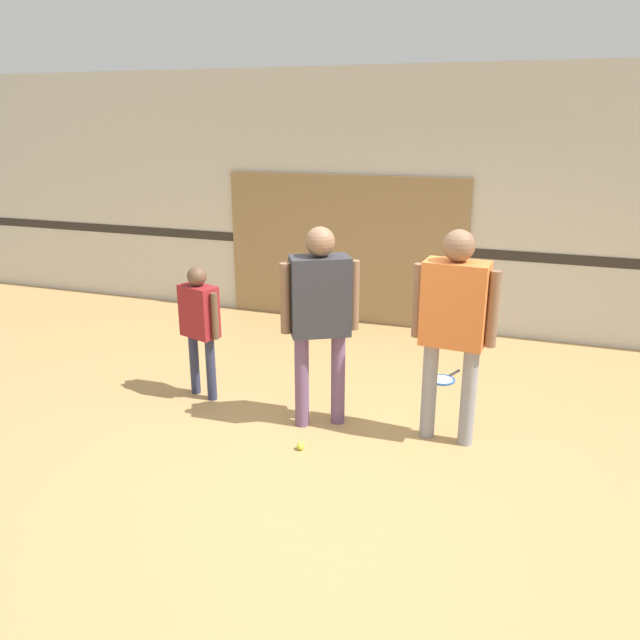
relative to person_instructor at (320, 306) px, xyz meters
name	(u,v)px	position (x,y,z in m)	size (l,w,h in m)	color
ground_plane	(336,440)	(0.22, -0.24, -1.10)	(16.00, 16.00, 0.00)	tan
wall_back	(416,203)	(0.22, 2.98, 0.50)	(16.00, 0.07, 3.20)	beige
wall_panel	(344,250)	(-0.68, 2.92, -0.14)	(3.17, 0.05, 1.92)	#93754C
person_instructor	(320,306)	(0.00, 0.00, 0.00)	(0.60, 0.48, 1.77)	#6B4C70
person_student_left	(200,318)	(-1.26, 0.17, -0.29)	(0.47, 0.31, 1.30)	#2D334C
person_student_right	(454,315)	(1.11, 0.07, 0.02)	(0.68, 0.31, 1.80)	gray
racket_spare_on_floor	(443,379)	(0.90, 1.32, -1.09)	(0.36, 0.50, 0.03)	blue
tennis_ball_near_instructor	(301,446)	(0.00, -0.50, -1.06)	(0.07, 0.07, 0.07)	#CCE038
tennis_ball_by_spare_racket	(435,373)	(0.81, 1.42, -1.06)	(0.07, 0.07, 0.07)	#CCE038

